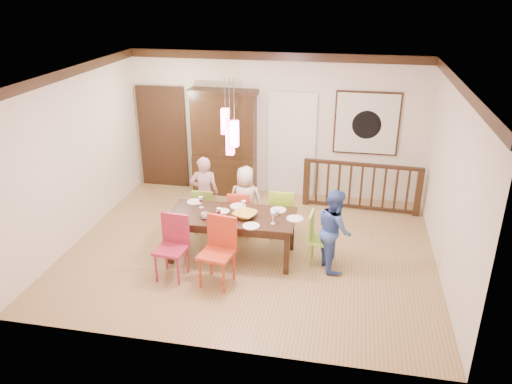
% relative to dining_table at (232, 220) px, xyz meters
% --- Properties ---
extents(floor, '(6.00, 6.00, 0.00)m').
position_rel_dining_table_xyz_m(floor, '(0.25, 0.28, -0.66)').
color(floor, olive).
rests_on(floor, ground).
extents(ceiling, '(6.00, 6.00, 0.00)m').
position_rel_dining_table_xyz_m(ceiling, '(0.25, 0.28, 2.24)').
color(ceiling, white).
rests_on(ceiling, wall_back).
extents(wall_back, '(6.00, 0.00, 6.00)m').
position_rel_dining_table_xyz_m(wall_back, '(0.25, 2.78, 0.79)').
color(wall_back, silver).
rests_on(wall_back, floor).
extents(wall_left, '(0.00, 5.00, 5.00)m').
position_rel_dining_table_xyz_m(wall_left, '(-2.75, 0.28, 0.79)').
color(wall_left, silver).
rests_on(wall_left, floor).
extents(wall_right, '(0.00, 5.00, 5.00)m').
position_rel_dining_table_xyz_m(wall_right, '(3.25, 0.28, 0.79)').
color(wall_right, silver).
rests_on(wall_right, floor).
extents(crown_molding, '(6.00, 5.00, 0.16)m').
position_rel_dining_table_xyz_m(crown_molding, '(0.25, 0.28, 2.16)').
color(crown_molding, black).
rests_on(crown_molding, wall_back).
extents(panel_door, '(1.04, 0.07, 2.24)m').
position_rel_dining_table_xyz_m(panel_door, '(-2.15, 2.73, 0.39)').
color(panel_door, black).
rests_on(panel_door, wall_back).
extents(white_doorway, '(0.97, 0.05, 2.22)m').
position_rel_dining_table_xyz_m(white_doorway, '(0.60, 2.75, 0.39)').
color(white_doorway, silver).
rests_on(white_doorway, wall_back).
extents(painting, '(1.25, 0.06, 1.25)m').
position_rel_dining_table_xyz_m(painting, '(2.05, 2.75, 0.94)').
color(painting, black).
rests_on(painting, wall_back).
extents(pendant_cluster, '(0.27, 0.21, 1.14)m').
position_rel_dining_table_xyz_m(pendant_cluster, '(0.00, -0.00, 1.44)').
color(pendant_cluster, '#FF4C7D').
rests_on(pendant_cluster, ceiling).
extents(dining_table, '(2.03, 0.96, 0.75)m').
position_rel_dining_table_xyz_m(dining_table, '(0.00, 0.00, 0.00)').
color(dining_table, black).
rests_on(dining_table, floor).
extents(chair_far_left, '(0.39, 0.39, 0.84)m').
position_rel_dining_table_xyz_m(chair_far_left, '(-0.67, 0.78, -0.18)').
color(chair_far_left, '#89AD36').
rests_on(chair_far_left, floor).
extents(chair_far_mid, '(0.43, 0.43, 0.85)m').
position_rel_dining_table_xyz_m(chair_far_mid, '(-0.04, 0.75, -0.17)').
color(chair_far_mid, '#CD4327').
rests_on(chair_far_mid, floor).
extents(chair_far_right, '(0.42, 0.42, 0.93)m').
position_rel_dining_table_xyz_m(chair_far_right, '(0.70, 0.81, -0.13)').
color(chair_far_right, '#92C726').
rests_on(chair_far_right, floor).
extents(chair_near_left, '(0.48, 0.48, 0.98)m').
position_rel_dining_table_xyz_m(chair_near_left, '(-0.75, -0.78, -0.10)').
color(chair_near_left, '#A0223B').
rests_on(chair_near_left, floor).
extents(chair_near_mid, '(0.54, 0.54, 1.03)m').
position_rel_dining_table_xyz_m(chair_near_mid, '(-0.03, -0.82, -0.07)').
color(chair_near_mid, '#BD361A').
rests_on(chair_near_mid, floor).
extents(chair_end_right, '(0.42, 0.42, 0.87)m').
position_rel_dining_table_xyz_m(chair_end_right, '(1.43, 0.04, -0.16)').
color(chair_end_right, '#90C037').
rests_on(chair_end_right, floor).
extents(china_hutch, '(1.38, 0.46, 2.18)m').
position_rel_dining_table_xyz_m(china_hutch, '(-0.78, 2.58, 0.43)').
color(china_hutch, black).
rests_on(china_hutch, floor).
extents(balustrade, '(2.26, 0.21, 0.96)m').
position_rel_dining_table_xyz_m(balustrade, '(2.03, 2.23, -0.16)').
color(balustrade, black).
rests_on(balustrade, floor).
extents(person_far_left, '(0.55, 0.41, 1.37)m').
position_rel_dining_table_xyz_m(person_far_left, '(-0.71, 0.89, 0.02)').
color(person_far_left, '#D09EA6').
rests_on(person_far_left, floor).
extents(person_far_mid, '(0.61, 0.40, 1.25)m').
position_rel_dining_table_xyz_m(person_far_mid, '(0.04, 0.84, -0.04)').
color(person_far_mid, beige).
rests_on(person_far_mid, floor).
extents(person_end_right, '(0.69, 0.77, 1.31)m').
position_rel_dining_table_xyz_m(person_end_right, '(1.62, -0.02, -0.01)').
color(person_end_right, '#3C5AA9').
rests_on(person_end_right, floor).
extents(serving_bowl, '(0.44, 0.44, 0.09)m').
position_rel_dining_table_xyz_m(serving_bowl, '(0.22, -0.05, 0.13)').
color(serving_bowl, gold).
rests_on(serving_bowl, dining_table).
extents(small_bowl, '(0.27, 0.27, 0.06)m').
position_rel_dining_table_xyz_m(small_bowl, '(-0.14, -0.01, 0.12)').
color(small_bowl, white).
rests_on(small_bowl, dining_table).
extents(cup_left, '(0.14, 0.14, 0.11)m').
position_rel_dining_table_xyz_m(cup_left, '(-0.37, -0.22, 0.14)').
color(cup_left, silver).
rests_on(cup_left, dining_table).
extents(cup_right, '(0.11, 0.11, 0.09)m').
position_rel_dining_table_xyz_m(cup_right, '(0.70, 0.10, 0.13)').
color(cup_right, silver).
rests_on(cup_right, dining_table).
extents(plate_far_left, '(0.26, 0.26, 0.01)m').
position_rel_dining_table_xyz_m(plate_far_left, '(-0.72, 0.35, 0.10)').
color(plate_far_left, white).
rests_on(plate_far_left, dining_table).
extents(plate_far_mid, '(0.26, 0.26, 0.01)m').
position_rel_dining_table_xyz_m(plate_far_mid, '(0.03, 0.32, 0.10)').
color(plate_far_mid, white).
rests_on(plate_far_mid, dining_table).
extents(plate_far_right, '(0.26, 0.26, 0.01)m').
position_rel_dining_table_xyz_m(plate_far_right, '(0.70, 0.29, 0.10)').
color(plate_far_right, white).
rests_on(plate_far_right, dining_table).
extents(plate_near_left, '(0.26, 0.26, 0.01)m').
position_rel_dining_table_xyz_m(plate_near_left, '(-0.75, -0.30, 0.10)').
color(plate_near_left, white).
rests_on(plate_near_left, dining_table).
extents(plate_near_mid, '(0.26, 0.26, 0.01)m').
position_rel_dining_table_xyz_m(plate_near_mid, '(0.38, -0.34, 0.10)').
color(plate_near_mid, white).
rests_on(plate_near_mid, dining_table).
extents(plate_end_right, '(0.26, 0.26, 0.01)m').
position_rel_dining_table_xyz_m(plate_end_right, '(1.00, 0.04, 0.10)').
color(plate_end_right, white).
rests_on(plate_end_right, dining_table).
extents(wine_glass_a, '(0.08, 0.08, 0.19)m').
position_rel_dining_table_xyz_m(wine_glass_a, '(-0.55, 0.16, 0.18)').
color(wine_glass_a, '#590C19').
rests_on(wine_glass_a, dining_table).
extents(wine_glass_b, '(0.08, 0.08, 0.19)m').
position_rel_dining_table_xyz_m(wine_glass_b, '(0.16, 0.15, 0.18)').
color(wine_glass_b, silver).
rests_on(wine_glass_b, dining_table).
extents(wine_glass_c, '(0.08, 0.08, 0.19)m').
position_rel_dining_table_xyz_m(wine_glass_c, '(-0.15, -0.20, 0.18)').
color(wine_glass_c, '#590C19').
rests_on(wine_glass_c, dining_table).
extents(wine_glass_d, '(0.08, 0.08, 0.19)m').
position_rel_dining_table_xyz_m(wine_glass_d, '(0.69, -0.18, 0.18)').
color(wine_glass_d, silver).
rests_on(wine_glass_d, dining_table).
extents(napkin, '(0.18, 0.14, 0.01)m').
position_rel_dining_table_xyz_m(napkin, '(-0.01, -0.33, 0.10)').
color(napkin, '#D83359').
rests_on(napkin, dining_table).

